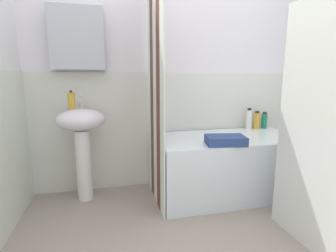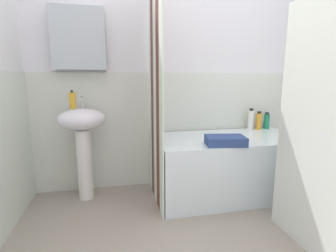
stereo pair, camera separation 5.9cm
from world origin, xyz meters
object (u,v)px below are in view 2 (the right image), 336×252
object	(u,v)px
bathtub	(227,165)
body_wash_bottle	(251,120)
soap_dispenser	(72,100)
sink	(83,134)
conditioner_bottle	(267,121)
towel_folded	(225,140)
shampoo_bottle	(259,121)

from	to	relation	value
bathtub	body_wash_bottle	size ratio (longest dim) A/B	5.91
soap_dispenser	bathtub	world-z (taller)	soap_dispenser
sink	body_wash_bottle	bearing A→B (deg)	3.44
sink	conditioner_bottle	size ratio (longest dim) A/B	4.64
conditioner_bottle	towel_folded	world-z (taller)	conditioner_bottle
conditioner_bottle	bathtub	bearing A→B (deg)	-153.37
towel_folded	conditioner_bottle	bearing A→B (deg)	36.63
bathtub	towel_folded	xyz separation A→B (m)	(-0.15, -0.26, 0.33)
soap_dispenser	shampoo_bottle	bearing A→B (deg)	2.59
body_wash_bottle	conditioner_bottle	bearing A→B (deg)	4.61
shampoo_bottle	towel_folded	world-z (taller)	shampoo_bottle
conditioner_bottle	towel_folded	size ratio (longest dim) A/B	0.57
soap_dispenser	body_wash_bottle	bearing A→B (deg)	2.72
soap_dispenser	body_wash_bottle	distance (m)	1.87
shampoo_bottle	towel_folded	distance (m)	0.85
bathtub	conditioner_bottle	distance (m)	0.77
sink	bathtub	bearing A→B (deg)	-7.44
bathtub	towel_folded	distance (m)	0.45
conditioner_bottle	shampoo_bottle	bearing A→B (deg)	-171.36
shampoo_bottle	soap_dispenser	bearing A→B (deg)	-177.41
body_wash_bottle	bathtub	bearing A→B (deg)	-144.15
body_wash_bottle	towel_folded	xyz separation A→B (m)	(-0.55, -0.55, -0.08)
conditioner_bottle	towel_folded	distance (m)	0.95
sink	towel_folded	size ratio (longest dim) A/B	2.62
body_wash_bottle	towel_folded	size ratio (longest dim) A/B	0.72
soap_dispenser	bathtub	bearing A→B (deg)	-7.81
bathtub	soap_dispenser	bearing A→B (deg)	172.19
soap_dispenser	conditioner_bottle	size ratio (longest dim) A/B	0.89
conditioner_bottle	body_wash_bottle	size ratio (longest dim) A/B	0.79
shampoo_bottle	towel_folded	size ratio (longest dim) A/B	0.61
bathtub	body_wash_bottle	xyz separation A→B (m)	(0.40, 0.29, 0.40)
conditioner_bottle	body_wash_bottle	distance (m)	0.21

